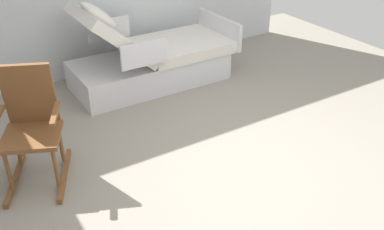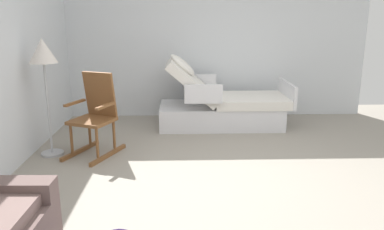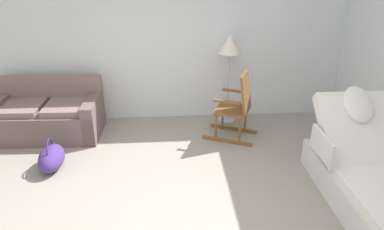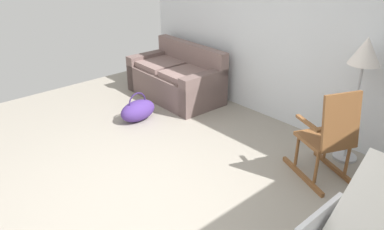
# 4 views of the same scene
# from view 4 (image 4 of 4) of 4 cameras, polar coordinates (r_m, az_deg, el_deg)

# --- Properties ---
(ground_plane) EXTENTS (7.19, 7.19, 0.00)m
(ground_plane) POSITION_cam_4_polar(r_m,az_deg,el_deg) (3.92, -6.97, -12.85)
(ground_plane) COLOR gray
(back_wall) EXTENTS (5.96, 0.10, 2.70)m
(back_wall) POSITION_cam_4_polar(r_m,az_deg,el_deg) (5.10, 16.93, 12.31)
(back_wall) COLOR silver
(back_wall) RESTS_ON ground
(couch) EXTENTS (1.63, 0.90, 0.85)m
(couch) POSITION_cam_4_polar(r_m,az_deg,el_deg) (6.19, -2.39, 5.48)
(couch) COLOR #68534F
(couch) RESTS_ON ground
(rocking_chair) EXTENTS (0.89, 0.74, 1.05)m
(rocking_chair) POSITION_cam_4_polar(r_m,az_deg,el_deg) (4.21, 20.22, -3.30)
(rocking_chair) COLOR brown
(rocking_chair) RESTS_ON ground
(floor_lamp) EXTENTS (0.34, 0.34, 1.48)m
(floor_lamp) POSITION_cam_4_polar(r_m,az_deg,el_deg) (4.45, 24.74, 7.63)
(floor_lamp) COLOR #B2B5BA
(floor_lamp) RESTS_ON ground
(duffel_bag) EXTENTS (0.35, 0.58, 0.43)m
(duffel_bag) POSITION_cam_4_polar(r_m,az_deg,el_deg) (5.47, -8.24, 0.71)
(duffel_bag) COLOR #472D7A
(duffel_bag) RESTS_ON ground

